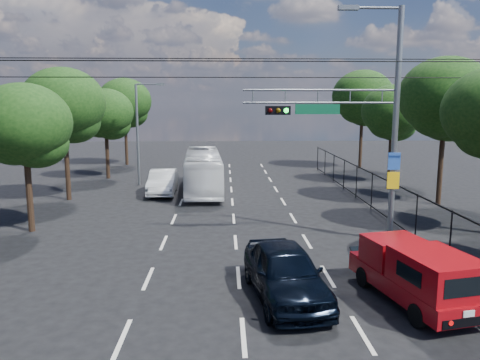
{
  "coord_description": "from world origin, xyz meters",
  "views": [
    {
      "loc": [
        -0.45,
        -10.85,
        5.76
      ],
      "look_at": [
        0.15,
        6.99,
        2.8
      ],
      "focal_mm": 35.0,
      "sensor_mm": 36.0,
      "label": 1
    }
  ],
  "objects_px": {
    "signal_mast": "(366,116)",
    "navy_hatchback": "(285,272)",
    "white_bus": "(203,171)",
    "white_van": "(163,182)",
    "red_pickup": "(415,272)"
  },
  "relations": [
    {
      "from": "white_bus",
      "to": "signal_mast",
      "type": "bearing_deg",
      "value": -61.22
    },
    {
      "from": "red_pickup",
      "to": "navy_hatchback",
      "type": "bearing_deg",
      "value": 172.68
    },
    {
      "from": "navy_hatchback",
      "to": "white_bus",
      "type": "distance_m",
      "value": 17.53
    },
    {
      "from": "navy_hatchback",
      "to": "white_van",
      "type": "distance_m",
      "value": 17.33
    },
    {
      "from": "navy_hatchback",
      "to": "white_van",
      "type": "bearing_deg",
      "value": 101.56
    },
    {
      "from": "signal_mast",
      "to": "white_van",
      "type": "distance_m",
      "value": 15.06
    },
    {
      "from": "red_pickup",
      "to": "white_bus",
      "type": "bearing_deg",
      "value": 111.23
    },
    {
      "from": "signal_mast",
      "to": "navy_hatchback",
      "type": "distance_m",
      "value": 8.24
    },
    {
      "from": "red_pickup",
      "to": "white_bus",
      "type": "distance_m",
      "value": 18.99
    },
    {
      "from": "white_van",
      "to": "white_bus",
      "type": "bearing_deg",
      "value": 17.66
    },
    {
      "from": "signal_mast",
      "to": "red_pickup",
      "type": "relative_size",
      "value": 1.92
    },
    {
      "from": "white_bus",
      "to": "red_pickup",
      "type": "bearing_deg",
      "value": -71.82
    },
    {
      "from": "navy_hatchback",
      "to": "white_bus",
      "type": "relative_size",
      "value": 0.5
    },
    {
      "from": "navy_hatchback",
      "to": "red_pickup",
      "type": "bearing_deg",
      "value": -15.02
    },
    {
      "from": "navy_hatchback",
      "to": "white_van",
      "type": "height_order",
      "value": "navy_hatchback"
    }
  ]
}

